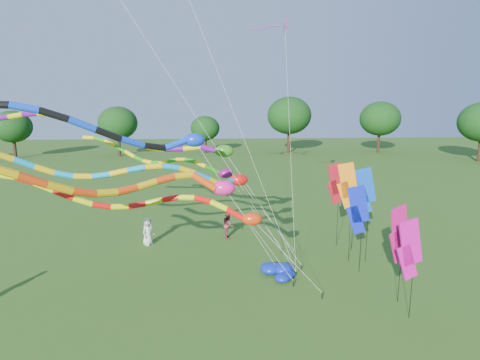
{
  "coord_description": "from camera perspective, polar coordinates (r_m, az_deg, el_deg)",
  "views": [
    {
      "loc": [
        -1.47,
        -14.06,
        8.43
      ],
      "look_at": [
        -0.2,
        4.52,
        4.8
      ],
      "focal_mm": 30.0,
      "sensor_mm": 36.0,
      "label": 1
    }
  ],
  "objects": [
    {
      "name": "ground",
      "position": [
        16.46,
        1.87,
        -19.79
      ],
      "size": [
        160.0,
        160.0,
        0.0
      ],
      "primitive_type": "plane",
      "color": "#2D5516",
      "rests_on": "ground"
    },
    {
      "name": "tree_ring",
      "position": [
        16.86,
        -10.4,
        0.98
      ],
      "size": [
        115.96,
        117.99,
        9.45
      ],
      "color": "#382314",
      "rests_on": "ground"
    },
    {
      "name": "tube_kite_red",
      "position": [
        17.1,
        -10.88,
        -3.44
      ],
      "size": [
        13.04,
        1.23,
        6.2
      ],
      "rotation": [
        0.0,
        0.0,
        -0.08
      ],
      "color": "black",
      "rests_on": "ground"
    },
    {
      "name": "tube_kite_orange",
      "position": [
        14.59,
        -16.09,
        -0.29
      ],
      "size": [
        12.81,
        6.28,
        7.55
      ],
      "rotation": [
        0.0,
        0.0,
        0.43
      ],
      "color": "black",
      "rests_on": "ground"
    },
    {
      "name": "tube_kite_purple",
      "position": [
        20.89,
        -15.67,
        6.06
      ],
      "size": [
        16.24,
        3.31,
        8.62
      ],
      "rotation": [
        0.0,
        0.0,
        -0.18
      ],
      "color": "black",
      "rests_on": "ground"
    },
    {
      "name": "tube_kite_blue",
      "position": [
        16.1,
        -23.44,
        6.96
      ],
      "size": [
        15.94,
        5.6,
        9.26
      ],
      "rotation": [
        0.0,
        0.0,
        0.36
      ],
      "color": "black",
      "rests_on": "ground"
    },
    {
      "name": "tube_kite_cyan",
      "position": [
        18.59,
        -10.84,
        0.77
      ],
      "size": [
        12.91,
        4.68,
        7.06
      ],
      "rotation": [
        0.0,
        0.0,
        0.37
      ],
      "color": "black",
      "rests_on": "ground"
    },
    {
      "name": "tube_kite_green",
      "position": [
        24.31,
        -9.63,
        2.68
      ],
      "size": [
        11.83,
        4.72,
        6.86
      ],
      "rotation": [
        0.0,
        0.0,
        -0.37
      ],
      "color": "black",
      "rests_on": "ground"
    },
    {
      "name": "delta_kite_high_c",
      "position": [
        26.19,
        6.35,
        21.24
      ],
      "size": [
        2.8,
        7.95,
        14.78
      ],
      "rotation": [
        0.0,
        0.0,
        0.05
      ],
      "color": "black",
      "rests_on": "ground"
    },
    {
      "name": "banner_pole_blue_a",
      "position": [
        20.5,
        16.37,
        -4.12
      ],
      "size": [
        1.15,
        0.36,
        4.49
      ],
      "rotation": [
        0.0,
        0.0,
        -0.25
      ],
      "color": "black",
      "rests_on": "ground"
    },
    {
      "name": "banner_pole_magenta_a",
      "position": [
        17.91,
        21.68,
        -7.19
      ],
      "size": [
        1.09,
        0.56,
        4.33
      ],
      "rotation": [
        0.0,
        0.0,
        0.44
      ],
      "color": "black",
      "rests_on": "ground"
    },
    {
      "name": "banner_pole_red",
      "position": [
        23.74,
        13.44,
        -0.55
      ],
      "size": [
        1.13,
        0.43,
        5.06
      ],
      "rotation": [
        0.0,
        0.0,
        0.31
      ],
      "color": "black",
      "rests_on": "ground"
    },
    {
      "name": "banner_pole_green",
      "position": [
        23.43,
        15.36,
        -1.57
      ],
      "size": [
        1.14,
        0.4,
        4.74
      ],
      "rotation": [
        0.0,
        0.0,
        -0.28
      ],
      "color": "black",
      "rests_on": "ground"
    },
    {
      "name": "banner_pole_blue_b",
      "position": [
        21.76,
        17.33,
        -1.52
      ],
      "size": [
        1.16,
        0.24,
        5.16
      ],
      "rotation": [
        0.0,
        0.0,
        -0.14
      ],
      "color": "black",
      "rests_on": "ground"
    },
    {
      "name": "banner_pole_magenta_b",
      "position": [
        16.84,
        22.95,
        -9.1
      ],
      "size": [
        1.16,
        0.28,
        4.14
      ],
      "rotation": [
        0.0,
        0.0,
        0.18
      ],
      "color": "black",
      "rests_on": "ground"
    },
    {
      "name": "banner_pole_orange",
      "position": [
        21.61,
        15.03,
        -0.83
      ],
      "size": [
        1.14,
        0.37,
        5.4
      ],
      "rotation": [
        0.0,
        0.0,
        -0.26
      ],
      "color": "black",
      "rests_on": "ground"
    },
    {
      "name": "blue_nylon_heap",
      "position": [
        20.1,
        5.33,
        -13.04
      ],
      "size": [
        1.72,
        1.92,
        0.57
      ],
      "color": "#0D25AA",
      "rests_on": "ground"
    },
    {
      "name": "person_a",
      "position": [
        24.77,
        -12.98,
        -7.12
      ],
      "size": [
        0.9,
        0.97,
        1.66
      ],
      "primitive_type": "imported",
      "rotation": [
        0.0,
        0.0,
        0.95
      ],
      "color": "silver",
      "rests_on": "ground"
    },
    {
      "name": "person_c",
      "position": [
        25.34,
        -1.67,
        -6.4
      ],
      "size": [
        0.66,
        0.84,
        1.69
      ],
      "primitive_type": "imported",
      "rotation": [
        0.0,
        0.0,
        1.54
      ],
      "color": "#973740",
      "rests_on": "ground"
    }
  ]
}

